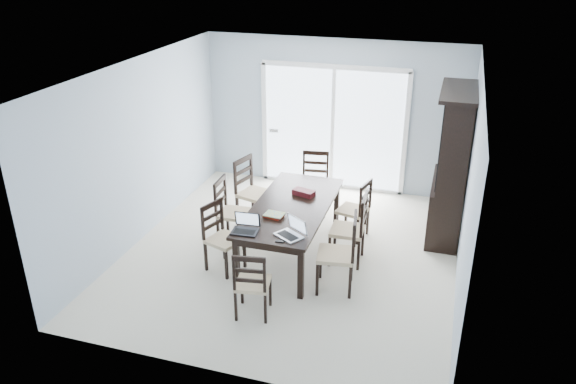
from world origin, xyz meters
name	(u,v)px	position (x,y,z in m)	size (l,w,h in m)	color
floor	(291,253)	(0.00, 0.00, 0.00)	(5.00, 5.00, 0.00)	beige
ceiling	(292,70)	(0.00, 0.00, 2.60)	(5.00, 5.00, 0.00)	white
back_wall	(333,116)	(0.00, 2.50, 1.30)	(4.50, 0.02, 2.60)	#9DADBC
wall_left	(141,151)	(-2.25, 0.00, 1.30)	(0.02, 5.00, 2.60)	#9DADBC
wall_right	(469,188)	(2.25, 0.00, 1.30)	(0.02, 5.00, 2.60)	#9DADBC
balcony	(342,168)	(0.00, 3.50, -0.05)	(4.50, 2.00, 0.10)	gray
railing	(354,124)	(0.00, 4.50, 0.55)	(4.50, 0.06, 1.10)	#99999E
dining_table	(291,210)	(0.00, 0.00, 0.67)	(1.00, 2.20, 0.75)	black
china_hutch	(451,167)	(2.02, 1.25, 1.07)	(0.50, 1.38, 2.20)	black
sliding_door	(333,128)	(0.00, 2.48, 1.09)	(2.52, 0.05, 2.18)	silver
chair_left_near	(219,229)	(-0.82, -0.62, 0.57)	(0.52, 0.52, 1.08)	black
chair_left_mid	(228,204)	(-0.98, 0.09, 0.59)	(0.45, 0.43, 1.12)	black
chair_left_far	(250,184)	(-0.90, 0.77, 0.63)	(0.57, 0.56, 1.20)	black
chair_right_near	(344,245)	(0.87, -0.65, 0.63)	(0.52, 0.51, 1.19)	black
chair_right_mid	(355,222)	(0.88, 0.04, 0.61)	(0.46, 0.45, 1.16)	black
chair_right_far	(359,204)	(0.80, 0.72, 0.56)	(0.49, 0.48, 1.05)	black
chair_end_near	(251,278)	(-0.01, -1.54, 0.54)	(0.44, 0.45, 1.02)	black
chair_end_far	(315,175)	(-0.05, 1.47, 0.60)	(0.48, 0.49, 1.13)	black
laptop_dark	(245,228)	(-0.33, -0.90, 0.80)	(0.34, 0.25, 0.22)	black
laptop_silver	(289,233)	(0.22, -0.85, 0.81)	(0.41, 0.38, 0.23)	#B7B7B9
book_stack	(274,215)	(-0.12, -0.39, 0.77)	(0.28, 0.22, 0.04)	maroon
cell_phone	(280,241)	(0.16, -1.00, 0.76)	(0.11, 0.05, 0.01)	black
game_box	(304,193)	(0.07, 0.37, 0.79)	(0.31, 0.15, 0.08)	#480E1A
hot_tub	(325,142)	(-0.35, 3.41, 0.49)	(2.09, 1.92, 0.97)	maroon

